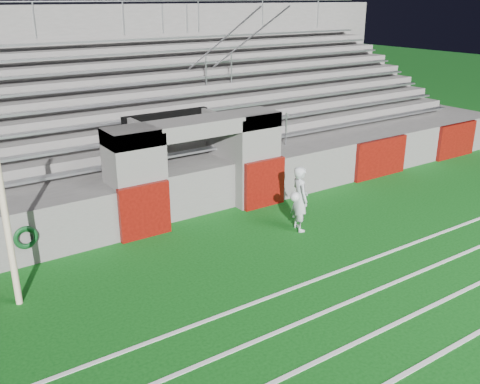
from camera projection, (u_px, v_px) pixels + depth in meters
ground at (278, 264)px, 11.77m from camera, size 90.00×90.00×0.00m
field_post at (7, 225)px, 9.69m from camera, size 0.12×0.12×3.28m
stadium_structure at (129, 128)px, 17.44m from camera, size 26.00×8.48×5.42m
goalkeeper_with_ball at (300, 199)px, 13.21m from camera, size 0.69×0.69×1.66m
hose_coil at (26, 238)px, 11.37m from camera, size 0.51×0.14×0.55m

